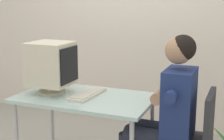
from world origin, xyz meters
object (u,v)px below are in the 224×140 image
office_chair (189,138)px  desk (85,103)px  crt_monitor (51,64)px  keyboard (88,94)px  person_seated (166,108)px

office_chair → desk: bearing=-178.7°
crt_monitor → keyboard: size_ratio=1.03×
keyboard → person_seated: size_ratio=0.34×
office_chair → person_seated: (-0.19, 0.00, 0.22)m
crt_monitor → keyboard: (0.33, 0.04, -0.24)m
desk → person_seated: person_seated is taller
office_chair → person_seated: 0.29m
crt_monitor → person_seated: 1.05m
keyboard → desk: bearing=-117.4°
crt_monitor → office_chair: (1.20, 0.04, -0.50)m
desk → crt_monitor: crt_monitor is taller
office_chair → crt_monitor: bearing=-178.3°
crt_monitor → office_chair: bearing=1.7°
office_chair → person_seated: person_seated is taller
desk → person_seated: 0.70m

